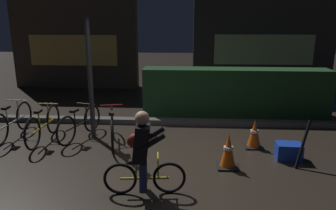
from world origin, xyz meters
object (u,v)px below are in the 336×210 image
cyclist (142,153)px  parked_bike_center_left (80,124)px  street_post (90,78)px  closed_umbrella (303,144)px  traffic_cone_near (228,151)px  traffic_cone_far (254,134)px  parked_bike_center_right (112,127)px  parked_bike_leftmost (12,122)px  parked_bike_left_mid (43,125)px  blue_crate (289,151)px

cyclist → parked_bike_center_left: bearing=121.6°
street_post → cyclist: 2.71m
closed_umbrella → traffic_cone_near: bearing=141.6°
traffic_cone_near → closed_umbrella: bearing=6.7°
cyclist → closed_umbrella: (2.61, 1.08, -0.23)m
parked_bike_center_left → traffic_cone_far: (3.60, -0.27, -0.05)m
parked_bike_center_right → traffic_cone_far: size_ratio=2.81×
traffic_cone_near → traffic_cone_far: size_ratio=1.07×
traffic_cone_near → cyclist: (-1.33, -0.93, 0.33)m
parked_bike_center_right → closed_umbrella: size_ratio=1.88×
parked_bike_center_right → parked_bike_leftmost: bearing=70.4°
parked_bike_center_left → cyclist: (1.65, -2.14, 0.31)m
parked_bike_center_right → parked_bike_left_mid: bearing=74.2°
parked_bike_leftmost → closed_umbrella: closed_umbrella is taller
street_post → cyclist: bearing=-57.9°
street_post → closed_umbrella: bearing=-16.0°
parked_bike_leftmost → closed_umbrella: bearing=-99.8°
closed_umbrella → parked_bike_center_right: bearing=121.9°
parked_bike_left_mid → traffic_cone_near: bearing=-105.4°
blue_crate → parked_bike_center_left: bearing=168.8°
street_post → traffic_cone_far: (3.34, -0.36, -1.01)m
traffic_cone_near → closed_umbrella: closed_umbrella is taller
parked_bike_center_right → traffic_cone_far: (2.84, -0.01, -0.07)m
street_post → blue_crate: 4.12m
parked_bike_center_right → blue_crate: (3.36, -0.55, -0.19)m
parked_bike_left_mid → closed_umbrella: bearing=-99.9°
street_post → cyclist: street_post is taller
traffic_cone_far → cyclist: bearing=-136.2°
parked_bike_center_right → traffic_cone_far: 2.85m
blue_crate → cyclist: bearing=-151.7°
blue_crate → parked_bike_leftmost: bearing=171.9°
parked_bike_left_mid → parked_bike_center_right: parked_bike_center_right is taller
parked_bike_center_right → cyclist: 2.10m
closed_umbrella → street_post: bearing=118.9°
street_post → cyclist: (1.39, -2.23, -0.65)m
traffic_cone_near → parked_bike_leftmost: bearing=165.0°
blue_crate → cyclist: (-2.46, -1.33, 0.48)m
parked_bike_leftmost → parked_bike_center_left: size_ratio=1.11×
traffic_cone_far → cyclist: (-1.95, -1.87, 0.35)m
parked_bike_left_mid → parked_bike_center_right: 1.46m
parked_bike_center_left → blue_crate: size_ratio=3.37×
traffic_cone_near → closed_umbrella: 1.29m
traffic_cone_near → parked_bike_center_left: bearing=157.8°
street_post → traffic_cone_near: (2.72, -1.30, -0.99)m
parked_bike_left_mid → parked_bike_center_left: bearing=-74.1°
closed_umbrella → parked_bike_left_mid: bearing=125.0°
street_post → parked_bike_center_left: (-0.26, -0.09, -0.96)m
parked_bike_center_right → blue_crate: parked_bike_center_right is taller
parked_bike_center_right → closed_umbrella: 3.59m
parked_bike_leftmost → traffic_cone_near: size_ratio=2.68×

